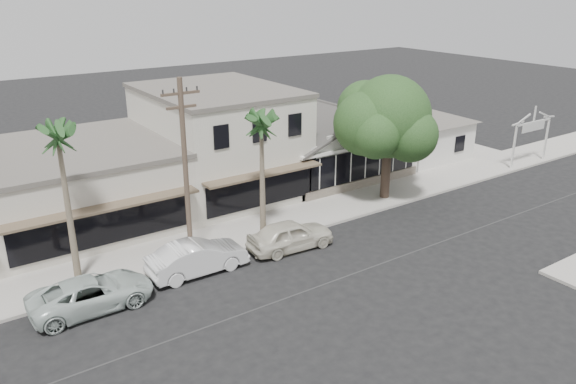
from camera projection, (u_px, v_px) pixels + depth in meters
ground at (402, 256)px, 27.97m from camera, size 140.00×140.00×0.00m
sidewalk_north at (196, 246)px, 28.90m from camera, size 90.00×3.50×0.15m
corner_shop at (327, 137)px, 39.33m from camera, size 10.40×8.60×5.10m
side_cottage at (418, 139)px, 43.33m from camera, size 6.00×6.00×3.00m
arch_sign at (533, 124)px, 40.73m from camera, size 4.12×0.12×3.95m
row_building_near at (218, 143)px, 35.65m from camera, size 8.00×10.00×6.50m
row_building_midnear at (76, 187)px, 31.27m from camera, size 10.00×10.00×4.20m
utility_pole at (186, 170)px, 25.52m from camera, size 1.80×0.24×9.00m
car_0 at (290, 235)px, 28.49m from camera, size 4.63×2.16×1.54m
car_1 at (198, 257)px, 26.15m from camera, size 4.73×1.70×1.55m
car_2 at (92, 293)px, 23.28m from camera, size 5.06×2.34×1.40m
shade_tree at (386, 119)px, 33.74m from camera, size 7.01×6.33×7.77m
palm_east at (261, 124)px, 27.68m from camera, size 2.90×2.90×7.30m
palm_mid at (58, 138)px, 23.14m from camera, size 2.68×2.68×7.88m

